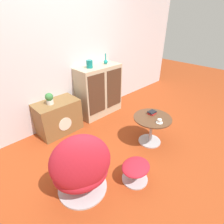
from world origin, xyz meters
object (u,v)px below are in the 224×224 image
at_px(ottoman, 136,169).
at_px(potted_plant, 49,98).
at_px(egg_chair, 81,168).
at_px(teacup, 159,121).
at_px(sideboard, 99,91).
at_px(tv_console, 58,117).
at_px(coffee_table, 152,126).
at_px(vase_inner_left, 106,61).
at_px(vase_leftmost, 89,64).
at_px(book_stack, 152,113).

xyz_separation_m(ottoman, potted_plant, (-0.23, 1.65, 0.49)).
relative_size(egg_chair, ottoman, 2.29).
bearing_deg(teacup, ottoman, -167.24).
bearing_deg(sideboard, tv_console, -179.54).
bearing_deg(coffee_table, vase_inner_left, 79.18).
bearing_deg(potted_plant, tv_console, -0.42).
bearing_deg(tv_console, teacup, -60.13).
bearing_deg(sideboard, vase_inner_left, 1.10).
bearing_deg(tv_console, coffee_table, -55.77).
height_order(ottoman, vase_leftmost, vase_leftmost).
bearing_deg(sideboard, coffee_table, -92.41).
bearing_deg(potted_plant, vase_inner_left, 0.50).
xyz_separation_m(vase_inner_left, book_stack, (-0.17, -1.27, -0.56)).
height_order(tv_console, book_stack, tv_console).
relative_size(coffee_table, vase_leftmost, 4.25).
relative_size(tv_console, teacup, 7.15).
relative_size(egg_chair, book_stack, 6.34).
xyz_separation_m(potted_plant, teacup, (0.95, -1.49, -0.18)).
height_order(sideboard, vase_inner_left, vase_inner_left).
bearing_deg(teacup, vase_inner_left, 78.28).
distance_m(coffee_table, teacup, 0.24).
bearing_deg(tv_console, vase_inner_left, 0.57).
bearing_deg(vase_inner_left, teacup, -101.72).
relative_size(sideboard, teacup, 9.92).
height_order(ottoman, book_stack, book_stack).
relative_size(ottoman, vase_inner_left, 1.91).
xyz_separation_m(sideboard, vase_leftmost, (-0.20, 0.00, 0.57)).
distance_m(teacup, book_stack, 0.27).
height_order(coffee_table, vase_leftmost, vase_leftmost).
distance_m(ottoman, vase_leftmost, 1.99).
bearing_deg(teacup, sideboard, 85.78).
bearing_deg(egg_chair, vase_inner_left, 39.74).
distance_m(sideboard, potted_plant, 1.07).
height_order(ottoman, coffee_table, coffee_table).
xyz_separation_m(coffee_table, potted_plant, (-1.00, 1.33, 0.36)).
relative_size(sideboard, book_stack, 7.31).
xyz_separation_m(egg_chair, potted_plant, (0.35, 1.33, 0.29)).
distance_m(vase_leftmost, book_stack, 1.42).
distance_m(ottoman, coffee_table, 0.85).
bearing_deg(vase_leftmost, egg_chair, -132.20).
relative_size(potted_plant, teacup, 1.90).
bearing_deg(ottoman, potted_plant, 97.77).
relative_size(sideboard, potted_plant, 5.22).
distance_m(coffee_table, book_stack, 0.21).
xyz_separation_m(sideboard, tv_console, (-0.96, -0.01, -0.22)).
height_order(tv_console, potted_plant, potted_plant).
distance_m(sideboard, tv_console, 0.99).
bearing_deg(vase_leftmost, potted_plant, -179.27).
bearing_deg(vase_leftmost, book_stack, -79.88).
bearing_deg(book_stack, vase_inner_left, 82.38).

